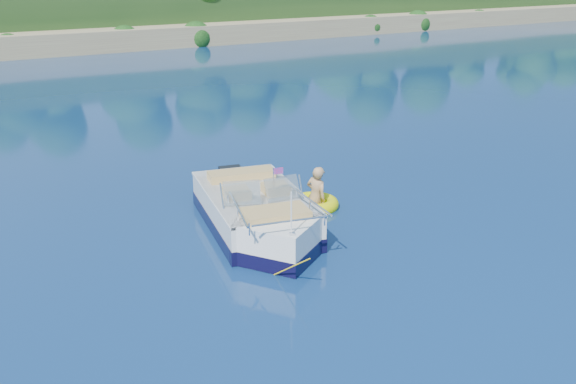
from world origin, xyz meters
The scene contains 4 objects.
ground centered at (0.00, 0.00, 0.00)m, with size 160.00×160.00×0.00m, color #0A2246.
motorboat centered at (-0.10, 0.88, 0.38)m, with size 2.96×5.84×1.97m.
tow_tube centered at (1.90, 1.53, 0.09)m, with size 1.48×1.48×0.34m.
boy centered at (1.87, 1.46, 0.00)m, with size 0.61×0.40×1.67m, color tan.
Camera 1 is at (-6.87, -11.01, 5.83)m, focal length 40.00 mm.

